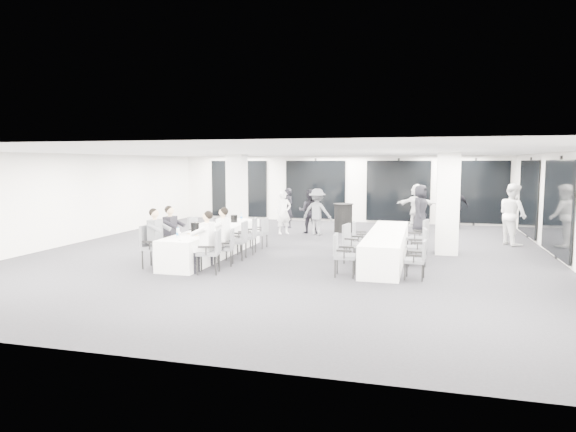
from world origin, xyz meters
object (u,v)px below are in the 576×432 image
standing_guest_c (317,209)px  banquet_table_side (386,246)px  chair_side_right_near (418,257)px  standing_guest_f (417,202)px  chair_main_left_near (151,244)px  standing_guest_h (513,210)px  cocktail_table (343,218)px  chair_side_left_near (342,252)px  banquet_table_main (215,242)px  chair_main_right_far (261,231)px  chair_side_left_mid (352,241)px  chair_side_right_far (420,235)px  chair_main_left_fourth (197,232)px  standing_guest_g (288,205)px  chair_main_right_mid (239,238)px  chair_main_right_second (227,245)px  standing_guest_e (420,205)px  chair_main_left_second (167,239)px  chair_main_left_far (213,229)px  standing_guest_d (456,204)px  ice_bucket_far (234,219)px  chair_main_right_near (212,249)px  chair_main_right_fourth (250,234)px  chair_side_right_mid (420,244)px  chair_main_left_mid (179,238)px  chair_side_left_far (359,236)px  standing_guest_b (309,208)px  standing_guest_a (284,210)px  ice_bucket_near (196,228)px

standing_guest_c → banquet_table_side: bearing=132.0°
chair_side_right_near → standing_guest_f: 9.65m
chair_main_left_near → standing_guest_h: (8.94, 5.96, 0.48)m
cocktail_table → chair_side_left_near: bearing=-81.4°
banquet_table_main → chair_main_right_far: bearing=61.3°
chair_side_left_mid → chair_side_right_far: bearing=142.4°
chair_main_left_fourth → standing_guest_g: size_ratio=0.55×
chair_main_right_mid → chair_main_right_second: bearing=173.4°
chair_main_right_far → standing_guest_e: standing_guest_e is taller
chair_side_left_mid → chair_side_right_far: size_ratio=0.99×
chair_main_left_second → chair_main_left_far: 2.88m
cocktail_table → chair_main_left_second: (-3.47, -6.76, 0.07)m
standing_guest_d → ice_bucket_far: 9.13m
chair_main_right_near → chair_main_right_fourth: (0.00, 2.58, 0.00)m
standing_guest_c → standing_guest_e: 3.86m
chair_main_left_near → chair_side_right_mid: chair_main_left_near is taller
chair_main_right_near → chair_main_right_fourth: 2.58m
banquet_table_side → chair_main_left_mid: chair_main_left_mid is taller
chair_main_right_fourth → standing_guest_g: 5.87m
chair_side_right_near → standing_guest_e: 7.87m
banquet_table_main → chair_side_left_far: 3.97m
chair_main_right_fourth → standing_guest_d: bearing=-47.6°
ice_bucket_far → standing_guest_b: bearing=67.4°
chair_main_left_fourth → standing_guest_a: 4.22m
standing_guest_d → chair_main_right_far: bearing=22.9°
banquet_table_side → chair_side_left_mid: size_ratio=5.12×
banquet_table_main → chair_main_right_second: (0.83, -1.16, 0.13)m
banquet_table_side → chair_side_right_near: bearing=-67.4°
chair_side_left_far → standing_guest_g: bearing=-158.6°
chair_main_left_fourth → standing_guest_d: size_ratio=0.50×
chair_side_left_near → ice_bucket_far: (-3.72, 3.06, 0.32)m
standing_guest_h → chair_side_right_mid: bearing=119.3°
banquet_table_main → chair_side_left_near: (3.73, -1.63, 0.17)m
standing_guest_a → standing_guest_b: standing_guest_b is taller
standing_guest_d → chair_side_right_near: bearing=58.4°
chair_main_right_second → chair_side_left_far: 3.82m
chair_main_left_mid → chair_side_right_far: (6.23, 1.86, 0.04)m
banquet_table_main → ice_bucket_near: 1.16m
chair_side_left_far → standing_guest_g: size_ratio=0.51×
banquet_table_side → chair_main_right_mid: chair_main_right_mid is taller
chair_side_right_near → standing_guest_c: (-3.52, 6.13, 0.43)m
banquet_table_side → standing_guest_a: bearing=133.3°
chair_main_right_near → standing_guest_b: size_ratio=0.56×
chair_main_left_near → chair_side_right_far: chair_main_left_near is taller
chair_main_left_fourth → chair_main_right_mid: 1.94m
chair_main_right_second → chair_main_right_mid: 0.82m
cocktail_table → standing_guest_a: size_ratio=0.60×
chair_main_right_far → ice_bucket_far: (-0.82, -0.08, 0.36)m
standing_guest_f → standing_guest_g: (-4.83, -1.80, -0.08)m
banquet_table_side → chair_main_left_far: (-5.39, 1.29, 0.12)m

